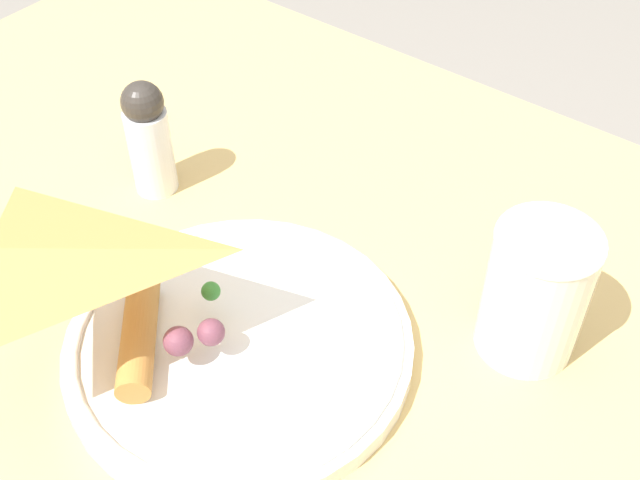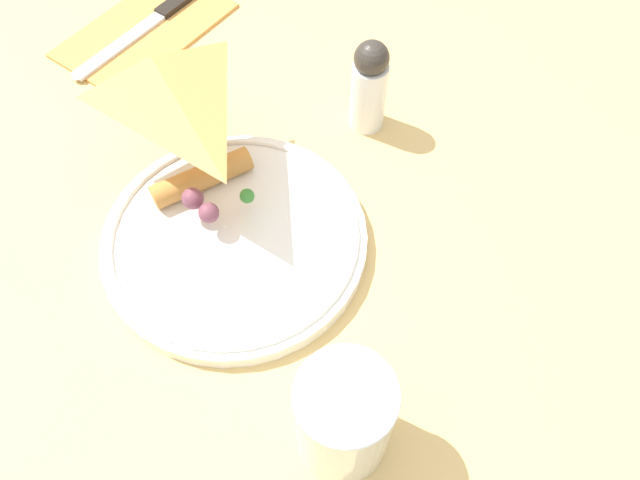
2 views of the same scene
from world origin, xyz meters
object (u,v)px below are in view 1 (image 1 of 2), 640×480
Objects in this scene: plate_pizza at (238,340)px; milk_glass at (535,295)px; dining_table at (298,454)px; pepper_shaker at (149,138)px.

milk_glass is at bearing 40.59° from plate_pizza.
milk_glass is (0.16, 0.13, 0.04)m from plate_pizza.
pepper_shaker is (-0.23, 0.09, 0.16)m from dining_table.
dining_table is 0.29m from pepper_shaker.
pepper_shaker reaches higher than plate_pizza.
pepper_shaker reaches higher than dining_table.
pepper_shaker is (-0.18, 0.09, 0.04)m from plate_pizza.
pepper_shaker is at bearing 159.06° from dining_table.
dining_table is 0.23m from milk_glass.
pepper_shaker is at bearing 152.61° from plate_pizza.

